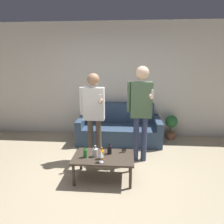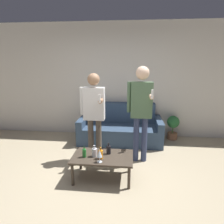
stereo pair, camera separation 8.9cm
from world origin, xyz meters
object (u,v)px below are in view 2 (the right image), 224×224
bottle_orange (94,152)px  person_standing_left (94,110)px  coffee_table (103,158)px  person_standing_right (141,106)px  couch (121,128)px

bottle_orange → person_standing_left: 0.85m
coffee_table → bottle_orange: size_ratio=5.26×
person_standing_left → person_standing_right: person_standing_right is taller
bottle_orange → person_standing_right: (0.71, 0.68, 0.60)m
couch → coffee_table: 1.63m
couch → person_standing_left: person_standing_left is taller
couch → person_standing_left: size_ratio=1.16×
person_standing_left → person_standing_right: 0.85m
coffee_table → person_standing_left: (-0.25, 0.64, 0.62)m
couch → person_standing_right: bearing=-66.6°
coffee_table → person_standing_right: (0.59, 0.65, 0.71)m
couch → bottle_orange: (-0.30, -1.64, 0.16)m
coffee_table → bottle_orange: 0.17m
couch → bottle_orange: bearing=-100.3°
coffee_table → person_standing_right: bearing=47.8°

